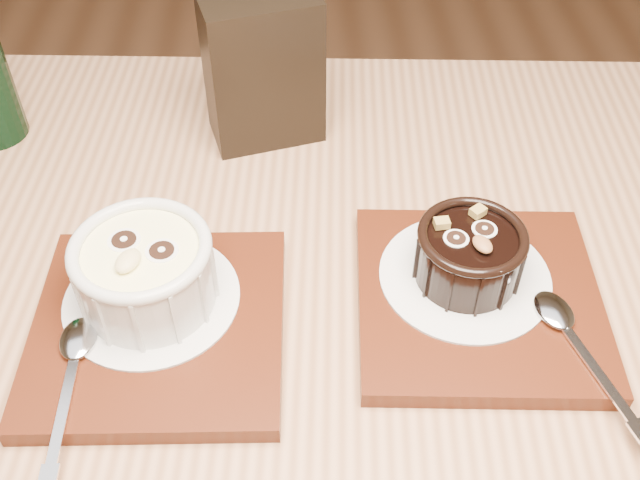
# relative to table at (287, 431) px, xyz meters

# --- Properties ---
(table) EXTENTS (1.25, 0.88, 0.75)m
(table) POSITION_rel_table_xyz_m (0.00, 0.00, 0.00)
(table) COLOR #8E5F3E
(table) RESTS_ON ground
(tray_left) EXTENTS (0.18, 0.18, 0.01)m
(tray_left) POSITION_rel_table_xyz_m (-0.09, 0.03, 0.10)
(tray_left) COLOR #4A1C0C
(tray_left) RESTS_ON table
(doily_left) EXTENTS (0.13, 0.13, 0.00)m
(doily_left) POSITION_rel_table_xyz_m (-0.10, 0.05, 0.11)
(doily_left) COLOR silver
(doily_left) RESTS_ON tray_left
(ramekin_white) EXTENTS (0.10, 0.10, 0.06)m
(ramekin_white) POSITION_rel_table_xyz_m (-0.10, 0.05, 0.14)
(ramekin_white) COLOR silver
(ramekin_white) RESTS_ON doily_left
(spoon_left) EXTENTS (0.03, 0.13, 0.01)m
(spoon_left) POSITION_rel_table_xyz_m (-0.14, -0.02, 0.11)
(spoon_left) COLOR white
(spoon_left) RESTS_ON tray_left
(tray_right) EXTENTS (0.19, 0.19, 0.01)m
(tray_right) POSITION_rel_table_xyz_m (0.15, 0.05, 0.10)
(tray_right) COLOR #4A1C0C
(tray_right) RESTS_ON table
(doily_right) EXTENTS (0.13, 0.13, 0.00)m
(doily_right) POSITION_rel_table_xyz_m (0.14, 0.06, 0.11)
(doily_right) COLOR silver
(doily_right) RESTS_ON tray_right
(ramekin_dark) EXTENTS (0.08, 0.08, 0.05)m
(ramekin_dark) POSITION_rel_table_xyz_m (0.14, 0.06, 0.13)
(ramekin_dark) COLOR black
(ramekin_dark) RESTS_ON doily_right
(spoon_right) EXTENTS (0.06, 0.14, 0.01)m
(spoon_right) POSITION_rel_table_xyz_m (0.21, -0.01, 0.11)
(spoon_right) COLOR white
(spoon_right) RESTS_ON tray_right
(condiment_stand) EXTENTS (0.11, 0.08, 0.14)m
(condiment_stand) POSITION_rel_table_xyz_m (-0.01, 0.27, 0.16)
(condiment_stand) COLOR black
(condiment_stand) RESTS_ON table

